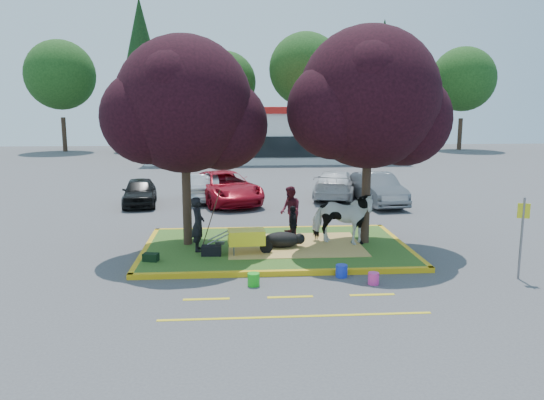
{
  "coord_description": "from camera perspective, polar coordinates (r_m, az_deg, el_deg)",
  "views": [
    {
      "loc": [
        -1.33,
        -16.22,
        4.53
      ],
      "look_at": [
        -0.09,
        0.5,
        1.53
      ],
      "focal_mm": 35.0,
      "sensor_mm": 36.0,
      "label": 1
    }
  ],
  "objects": [
    {
      "name": "bucket_green",
      "position": [
        13.62,
        -2.0,
        -8.54
      ],
      "size": [
        0.33,
        0.33,
        0.33
      ],
      "primitive_type": "cylinder",
      "rotation": [
        0.0,
        0.0,
        0.05
      ],
      "color": "green",
      "rests_on": "ground"
    },
    {
      "name": "car_grey",
      "position": [
        24.95,
        11.19,
        1.19
      ],
      "size": [
        1.99,
        4.54,
        1.45
      ],
      "primitive_type": "imported",
      "rotation": [
        0.0,
        0.0,
        0.11
      ],
      "color": "slate",
      "rests_on": "ground"
    },
    {
      "name": "sign_post",
      "position": [
        15.28,
        25.31,
        -2.93
      ],
      "size": [
        0.3,
        0.13,
        2.19
      ],
      "rotation": [
        0.0,
        0.0,
        -0.32
      ],
      "color": "slate",
      "rests_on": "ground"
    },
    {
      "name": "car_black",
      "position": [
        25.05,
        -14.04,
        0.87
      ],
      "size": [
        1.87,
        3.79,
        1.24
      ],
      "primitive_type": "imported",
      "rotation": [
        0.0,
        0.0,
        0.11
      ],
      "color": "black",
      "rests_on": "ground"
    },
    {
      "name": "tree_purple_right",
      "position": [
        16.94,
        10.45,
        10.09
      ],
      "size": [
        5.3,
        4.4,
        6.82
      ],
      "color": "black",
      "rests_on": "median_island"
    },
    {
      "name": "fire_lane_long",
      "position": [
        11.81,
        2.61,
        -12.41
      ],
      "size": [
        6.0,
        0.1,
        0.01
      ],
      "primitive_type": "cube",
      "color": "yellow",
      "rests_on": "ground"
    },
    {
      "name": "calf",
      "position": [
        16.58,
        1.07,
        -4.29
      ],
      "size": [
        1.18,
        0.73,
        0.49
      ],
      "primitive_type": "ellipsoid",
      "rotation": [
        0.0,
        0.0,
        0.08
      ],
      "color": "black",
      "rests_on": "median_island"
    },
    {
      "name": "curb_near",
      "position": [
        14.41,
        1.27,
        -7.86
      ],
      "size": [
        8.3,
        0.16,
        0.15
      ],
      "primitive_type": "cube",
      "color": "gold",
      "rests_on": "ground"
    },
    {
      "name": "car_white",
      "position": [
        26.45,
        6.87,
        1.73
      ],
      "size": [
        3.17,
        5.09,
        1.38
      ],
      "primitive_type": "imported",
      "rotation": [
        0.0,
        0.0,
        2.86
      ],
      "color": "silver",
      "rests_on": "ground"
    },
    {
      "name": "treeline",
      "position": [
        53.99,
        -1.55,
        13.55
      ],
      "size": [
        46.58,
        7.8,
        14.63
      ],
      "color": "black",
      "rests_on": "ground"
    },
    {
      "name": "bucket_pink",
      "position": [
        13.98,
        10.86,
        -8.29
      ],
      "size": [
        0.37,
        0.37,
        0.3
      ],
      "primitive_type": "cylinder",
      "rotation": [
        0.0,
        0.0,
        0.38
      ],
      "color": "#F23598",
      "rests_on": "ground"
    },
    {
      "name": "tree_purple_left",
      "position": [
        16.67,
        -9.36,
        9.44
      ],
      "size": [
        5.06,
        4.2,
        6.51
      ],
      "color": "black",
      "rests_on": "median_island"
    },
    {
      "name": "gear_bag_green",
      "position": [
        15.57,
        -12.9,
        -6.02
      ],
      "size": [
        0.47,
        0.36,
        0.23
      ],
      "primitive_type": "cube",
      "rotation": [
        0.0,
        0.0,
        -0.25
      ],
      "color": "black",
      "rests_on": "median_island"
    },
    {
      "name": "fire_lane_stripe_c",
      "position": [
        13.27,
        10.72,
        -9.98
      ],
      "size": [
        1.1,
        0.12,
        0.01
      ],
      "primitive_type": "cube",
      "color": "yellow",
      "rests_on": "ground"
    },
    {
      "name": "ground",
      "position": [
        16.89,
        0.43,
        -5.4
      ],
      "size": [
        90.0,
        90.0,
        0.0
      ],
      "primitive_type": "plane",
      "color": "#424244",
      "rests_on": "ground"
    },
    {
      "name": "visitor_a",
      "position": [
        18.08,
        1.99,
        -1.16
      ],
      "size": [
        0.82,
        0.94,
        1.67
      ],
      "primitive_type": "imported",
      "rotation": [
        0.0,
        0.0,
        -1.32
      ],
      "color": "#4E1623",
      "rests_on": "median_island"
    },
    {
      "name": "car_red",
      "position": [
        24.92,
        -5.17,
        1.36
      ],
      "size": [
        4.13,
        5.84,
        1.48
      ],
      "primitive_type": "imported",
      "rotation": [
        0.0,
        0.0,
        0.35
      ],
      "color": "#A10D1D",
      "rests_on": "ground"
    },
    {
      "name": "visitor_b",
      "position": [
        17.12,
        2.25,
        -2.6
      ],
      "size": [
        0.34,
        0.72,
        1.2
      ],
      "primitive_type": "imported",
      "rotation": [
        0.0,
        0.0,
        -1.5
      ],
      "color": "black",
      "rests_on": "median_island"
    },
    {
      "name": "curb_left",
      "position": [
        17.05,
        -13.43,
        -5.28
      ],
      "size": [
        0.16,
        5.3,
        0.15
      ],
      "primitive_type": "cube",
      "color": "gold",
      "rests_on": "ground"
    },
    {
      "name": "straw_bedding",
      "position": [
        16.91,
        2.47,
        -4.85
      ],
      "size": [
        4.2,
        3.0,
        0.01
      ],
      "primitive_type": "cube",
      "color": "tan",
      "rests_on": "median_island"
    },
    {
      "name": "fire_lane_stripe_b",
      "position": [
        12.91,
        1.97,
        -10.38
      ],
      "size": [
        1.1,
        0.12,
        0.01
      ],
      "primitive_type": "cube",
      "color": "yellow",
      "rests_on": "ground"
    },
    {
      "name": "bucket_blue",
      "position": [
        14.4,
        7.49,
        -7.57
      ],
      "size": [
        0.41,
        0.41,
        0.33
      ],
      "primitive_type": "cylinder",
      "rotation": [
        0.0,
        0.0,
        -0.42
      ],
      "color": "#1932C9",
      "rests_on": "ground"
    },
    {
      "name": "gear_bag_dark",
      "position": [
        15.84,
        -6.54,
        -5.42
      ],
      "size": [
        0.59,
        0.34,
        0.29
      ],
      "primitive_type": "cube",
      "rotation": [
        0.0,
        0.0,
        -0.05
      ],
      "color": "black",
      "rests_on": "median_island"
    },
    {
      "name": "fire_lane_stripe_a",
      "position": [
        12.86,
        -7.08,
        -10.54
      ],
      "size": [
        1.1,
        0.12,
        0.01
      ],
      "primitive_type": "cube",
      "color": "yellow",
      "rests_on": "ground"
    },
    {
      "name": "handler",
      "position": [
        16.23,
        -7.97,
        -2.59
      ],
      "size": [
        0.42,
        0.62,
        1.66
      ],
      "primitive_type": "imported",
      "rotation": [
        0.0,
        0.0,
        1.54
      ],
      "color": "black",
      "rests_on": "median_island"
    },
    {
      "name": "retail_building",
      "position": [
        44.39,
        0.07,
        7.21
      ],
      "size": [
        20.4,
        8.4,
        4.4
      ],
      "color": "silver",
      "rests_on": "ground"
    },
    {
      "name": "car_silver",
      "position": [
        25.72,
        -7.48,
        1.39
      ],
      "size": [
        1.83,
        4.08,
        1.3
      ],
      "primitive_type": "imported",
      "rotation": [
        0.0,
        0.0,
        3.26
      ],
      "color": "#A8ABB0",
      "rests_on": "ground"
    },
    {
      "name": "cow",
      "position": [
        16.94,
        7.5,
        -1.95
      ],
      "size": [
        2.22,
        1.65,
        1.71
      ],
      "primitive_type": "imported",
      "rotation": [
        0.0,
        0.0,
        1.16
      ],
      "color": "white",
      "rests_on": "median_island"
    },
    {
      "name": "curb_right",
      "position": [
        17.67,
        13.78,
        -4.75
      ],
      "size": [
        0.16,
        5.3,
        0.15
      ],
      "primitive_type": "cube",
      "color": "gold",
      "rests_on": "ground"
    },
    {
      "name": "median_island",
      "position": [
        16.87,
        0.43,
        -5.16
      ],
      "size": [
        8.0,
        5.0,
        0.15
      ],
      "primitive_type": "cube",
      "color": "#2F551A",
      "rests_on": "ground"
    },
    {
      "name": "curb_far",
      "position": [
        19.37,
        -0.19,
        -3.14
      ],
      "size": [
        8.3,
        0.16,
        0.15
      ],
      "primitive_type": "cube",
      "color": "gold",
      "rests_on": "ground"
    },
    {
      "name": "wheelbarrow",
      "position": [
        15.83,
        -2.72,
        -4.03
      ],
      "size": [
        1.95,
        0.72,
        0.73
      ],
      "rotation": [
        0.0,
        0.0,
        0.07
      ],
      "color": "black",
      "rests_on": "median_island"
    }
  ]
}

